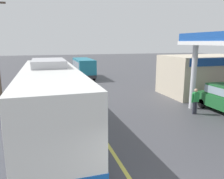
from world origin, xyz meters
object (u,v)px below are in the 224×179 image
(coach_bus_main, at_px, (51,102))
(minibus_opposing_lane, at_px, (84,67))
(pedestrian_near_pump, at_px, (195,100))
(car_trailing_behind_bus, at_px, (44,70))

(coach_bus_main, xyz_separation_m, minibus_opposing_lane, (4.68, 17.68, -0.25))
(coach_bus_main, height_order, pedestrian_near_pump, coach_bus_main)
(coach_bus_main, bearing_deg, pedestrian_near_pump, 5.95)
(minibus_opposing_lane, height_order, pedestrian_near_pump, minibus_opposing_lane)
(coach_bus_main, distance_m, car_trailing_behind_bus, 18.87)
(pedestrian_near_pump, height_order, car_trailing_behind_bus, car_trailing_behind_bus)
(minibus_opposing_lane, relative_size, pedestrian_near_pump, 3.69)
(coach_bus_main, height_order, car_trailing_behind_bus, coach_bus_main)
(minibus_opposing_lane, bearing_deg, car_trailing_behind_bus, 166.55)
(car_trailing_behind_bus, bearing_deg, pedestrian_near_pump, -63.13)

